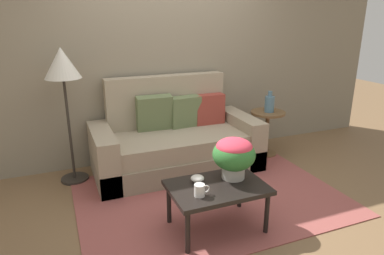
{
  "coord_description": "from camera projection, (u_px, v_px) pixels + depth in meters",
  "views": [
    {
      "loc": [
        -1.39,
        -2.98,
        1.82
      ],
      "look_at": [
        -0.15,
        0.06,
        0.75
      ],
      "focal_mm": 32.47,
      "sensor_mm": 36.0,
      "label": 1
    }
  ],
  "objects": [
    {
      "name": "table_vase",
      "position": [
        270.0,
        104.0,
        4.51
      ],
      "size": [
        0.12,
        0.12,
        0.28
      ],
      "color": "slate",
      "rests_on": "side_table"
    },
    {
      "name": "potted_plant",
      "position": [
        234.0,
        154.0,
        3.05
      ],
      "size": [
        0.38,
        0.38,
        0.37
      ],
      "color": "#B7B2A8",
      "rests_on": "coffee_table"
    },
    {
      "name": "side_table",
      "position": [
        267.0,
        125.0,
        4.61
      ],
      "size": [
        0.45,
        0.45,
        0.6
      ],
      "color": "brown",
      "rests_on": "ground"
    },
    {
      "name": "coffee_mug",
      "position": [
        200.0,
        190.0,
        2.79
      ],
      "size": [
        0.13,
        0.09,
        0.1
      ],
      "color": "white",
      "rests_on": "coffee_table"
    },
    {
      "name": "snack_bowl",
      "position": [
        197.0,
        178.0,
        3.02
      ],
      "size": [
        0.12,
        0.12,
        0.06
      ],
      "color": "silver",
      "rests_on": "coffee_table"
    },
    {
      "name": "couch",
      "position": [
        175.0,
        142.0,
        4.24
      ],
      "size": [
        1.97,
        0.93,
        1.1
      ],
      "color": "gray",
      "rests_on": "ground"
    },
    {
      "name": "ground_plane",
      "position": [
        207.0,
        194.0,
        3.69
      ],
      "size": [
        14.0,
        14.0,
        0.0
      ],
      "primitive_type": "plane",
      "color": "brown"
    },
    {
      "name": "floor_lamp",
      "position": [
        63.0,
        71.0,
        3.62
      ],
      "size": [
        0.38,
        0.38,
        1.5
      ],
      "color": "#2D2823",
      "rests_on": "ground"
    },
    {
      "name": "wall_back",
      "position": [
        167.0,
        46.0,
        4.36
      ],
      "size": [
        6.4,
        0.12,
        2.89
      ],
      "primitive_type": "cube",
      "color": "gray",
      "rests_on": "ground"
    },
    {
      "name": "coffee_table",
      "position": [
        217.0,
        190.0,
        2.99
      ],
      "size": [
        0.83,
        0.56,
        0.42
      ],
      "color": "black",
      "rests_on": "ground"
    },
    {
      "name": "area_rug",
      "position": [
        210.0,
        196.0,
        3.63
      ],
      "size": [
        2.67,
        1.91,
        0.01
      ],
      "primitive_type": "cube",
      "color": "#994C47",
      "rests_on": "ground"
    }
  ]
}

